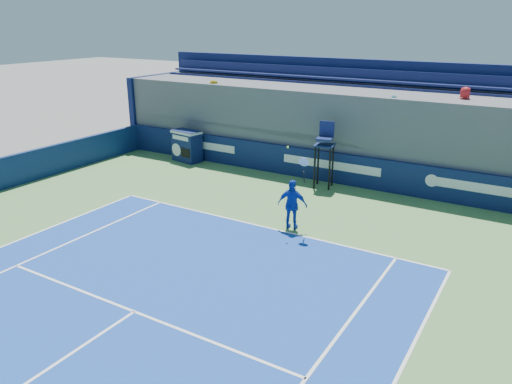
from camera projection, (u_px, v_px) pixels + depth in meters
The scene contains 5 objects.
back_hoarding at pixel (331, 167), 19.25m from camera, with size 20.40×0.21×1.20m.
match_clock at pixel (187, 145), 22.06m from camera, with size 1.42×0.92×1.40m.
umpire_chair at pixel (325, 148), 18.38m from camera, with size 0.82×0.82×2.48m.
tennis_player at pixel (292, 204), 14.85m from camera, with size 0.99×0.55×2.57m.
stadium_seating at pixel (352, 126), 20.51m from camera, with size 21.00×4.05×4.40m.
Camera 1 is at (7.10, -0.23, 6.01)m, focal length 35.00 mm.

